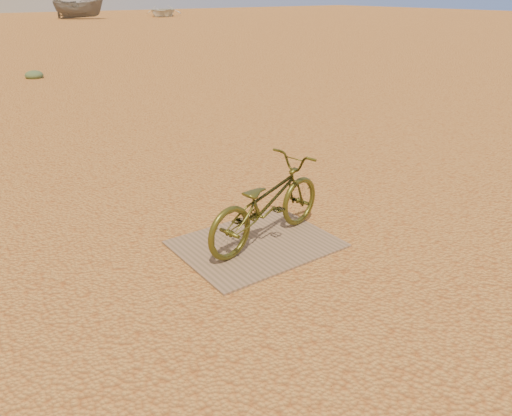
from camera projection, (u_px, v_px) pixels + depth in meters
ground at (238, 288)px, 4.31m from camera, size 120.00×120.00×0.00m
plywood_board at (256, 244)px, 5.03m from camera, size 1.52×1.18×0.02m
bicycle at (266, 202)px, 4.93m from camera, size 1.66×0.86×0.83m
boat_mid_right at (79, 8)px, 42.69m from camera, size 4.51×4.01×1.71m
boat_far_right at (162, 11)px, 47.09m from camera, size 5.31×5.75×0.97m
kale_b at (35, 78)px, 14.49m from camera, size 0.51×0.51×0.28m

